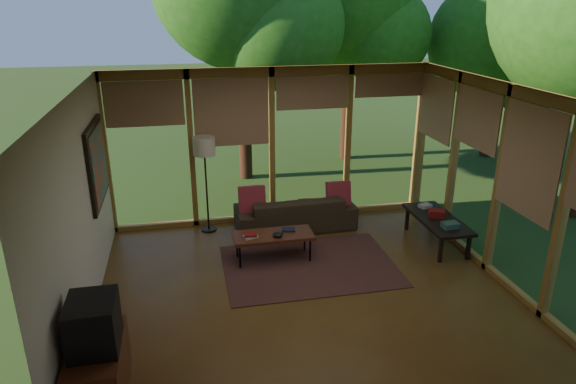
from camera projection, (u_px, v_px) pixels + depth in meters
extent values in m
plane|color=brown|center=(305.00, 288.00, 7.05)|extent=(5.50, 5.50, 0.00)
plane|color=silver|center=(308.00, 91.00, 6.10)|extent=(5.50, 5.50, 0.00)
cube|color=silver|center=(80.00, 214.00, 6.05)|extent=(0.04, 5.00, 2.70)
cube|color=silver|center=(378.00, 301.00, 4.28)|extent=(5.50, 0.04, 2.70)
cube|color=olive|center=(272.00, 146.00, 8.87)|extent=(5.50, 0.12, 2.70)
cube|color=olive|center=(499.00, 182.00, 7.10)|extent=(0.12, 5.00, 2.70)
plane|color=#28481B|center=(495.00, 129.00, 15.92)|extent=(40.00, 40.00, 0.00)
cylinder|color=#3C2115|center=(242.00, 55.00, 10.65)|extent=(0.28, 0.28, 5.31)
cylinder|color=#3C2115|center=(348.00, 58.00, 12.18)|extent=(0.28, 0.28, 4.90)
cylinder|color=#3C2115|center=(486.00, 84.00, 12.50)|extent=(0.28, 0.28, 3.61)
sphere|color=#195313|center=(491.00, 42.00, 12.15)|extent=(2.97, 2.97, 2.97)
cube|color=brown|center=(309.00, 266.00, 7.64)|extent=(2.52, 1.79, 0.01)
imported|color=#372B1B|center=(295.00, 212.00, 8.84)|extent=(2.06, 0.87, 0.59)
cube|color=maroon|center=(252.00, 200.00, 8.54)|extent=(0.44, 0.24, 0.46)
cube|color=maroon|center=(338.00, 194.00, 8.83)|extent=(0.41, 0.22, 0.43)
cube|color=#B1ABA1|center=(251.00, 237.00, 7.58)|extent=(0.23, 0.20, 0.03)
cube|color=maroon|center=(250.00, 235.00, 7.56)|extent=(0.18, 0.13, 0.03)
cube|color=#161B32|center=(288.00, 230.00, 7.81)|extent=(0.22, 0.18, 0.03)
ellipsoid|color=black|center=(278.00, 234.00, 7.60)|extent=(0.16, 0.16, 0.07)
cube|color=#5B2B18|center=(98.00, 372.00, 5.02)|extent=(0.50, 1.00, 0.60)
cube|color=black|center=(93.00, 324.00, 4.83)|extent=(0.45, 0.55, 0.50)
cube|color=#31574D|center=(450.00, 225.00, 7.82)|extent=(0.24, 0.18, 0.09)
cube|color=maroon|center=(436.00, 213.00, 8.23)|extent=(0.30, 0.26, 0.11)
cube|color=#B1ABA1|center=(425.00, 206.00, 8.60)|extent=(0.23, 0.20, 0.05)
cylinder|color=black|center=(209.00, 229.00, 8.84)|extent=(0.26, 0.26, 0.03)
cylinder|color=black|center=(206.00, 187.00, 8.57)|extent=(0.03, 0.03, 1.52)
cylinder|color=beige|center=(204.00, 146.00, 8.32)|extent=(0.36, 0.36, 0.30)
cube|color=#5B2B18|center=(273.00, 236.00, 7.70)|extent=(1.20, 0.50, 0.05)
cylinder|color=black|center=(240.00, 257.00, 7.51)|extent=(0.03, 0.03, 0.38)
cylinder|color=black|center=(310.00, 250.00, 7.71)|extent=(0.03, 0.03, 0.38)
cylinder|color=black|center=(237.00, 246.00, 7.84)|extent=(0.03, 0.03, 0.38)
cylinder|color=black|center=(305.00, 240.00, 8.04)|extent=(0.03, 0.03, 0.38)
cube|color=black|center=(437.00, 219.00, 8.21)|extent=(0.60, 1.40, 0.05)
cube|color=black|center=(441.00, 250.00, 7.69)|extent=(0.05, 0.05, 0.40)
cube|color=black|center=(468.00, 247.00, 7.78)|extent=(0.05, 0.05, 0.40)
cube|color=black|center=(407.00, 219.00, 8.80)|extent=(0.05, 0.05, 0.40)
cube|color=black|center=(432.00, 217.00, 8.88)|extent=(0.05, 0.05, 0.40)
cube|color=black|center=(97.00, 163.00, 7.27)|extent=(0.05, 1.35, 1.15)
cube|color=#1A7276|center=(99.00, 163.00, 7.27)|extent=(0.02, 1.20, 1.00)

